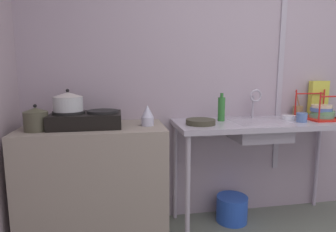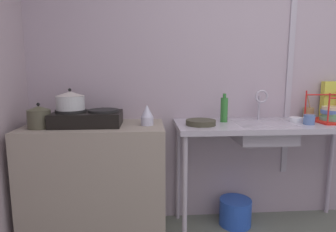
{
  "view_description": "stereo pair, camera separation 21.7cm",
  "coord_description": "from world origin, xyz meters",
  "px_view_note": "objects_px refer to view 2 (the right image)",
  "views": [
    {
      "loc": [
        -1.26,
        -0.58,
        1.31
      ],
      "look_at": [
        -0.88,
        1.53,
        0.97
      ],
      "focal_mm": 30.09,
      "sensor_mm": 36.0,
      "label": 1
    },
    {
      "loc": [
        -1.04,
        -0.61,
        1.31
      ],
      "look_at": [
        -0.88,
        1.53,
        0.97
      ],
      "focal_mm": 30.09,
      "sensor_mm": 36.0,
      "label": 2
    }
  ],
  "objects_px": {
    "sink_basin": "(263,132)",
    "pot_beside_stove": "(39,117)",
    "small_bowl_on_drainboard": "(296,120)",
    "stove": "(88,118)",
    "bucket_on_floor": "(235,212)",
    "frying_pan": "(201,122)",
    "percolator": "(147,115)",
    "utensil_jar": "(308,113)",
    "cereal_box": "(331,100)",
    "dish_rack": "(333,115)",
    "bottle_by_sink": "(224,109)",
    "cup_by_rack": "(309,120)",
    "faucet": "(261,100)",
    "pot_on_left_burner": "(70,101)"
  },
  "relations": [
    {
      "from": "faucet",
      "to": "stove",
      "type": "bearing_deg",
      "value": -173.94
    },
    {
      "from": "frying_pan",
      "to": "dish_rack",
      "type": "bearing_deg",
      "value": 3.35
    },
    {
      "from": "pot_beside_stove",
      "to": "frying_pan",
      "type": "relative_size",
      "value": 0.81
    },
    {
      "from": "percolator",
      "to": "pot_beside_stove",
      "type": "bearing_deg",
      "value": -175.48
    },
    {
      "from": "stove",
      "to": "cup_by_rack",
      "type": "xyz_separation_m",
      "value": [
        1.7,
        -0.09,
        -0.02
      ]
    },
    {
      "from": "small_bowl_on_drainboard",
      "to": "cereal_box",
      "type": "bearing_deg",
      "value": 23.99
    },
    {
      "from": "pot_beside_stove",
      "to": "faucet",
      "type": "bearing_deg",
      "value": 7.73
    },
    {
      "from": "stove",
      "to": "utensil_jar",
      "type": "relative_size",
      "value": 2.17
    },
    {
      "from": "stove",
      "to": "pot_on_left_burner",
      "type": "xyz_separation_m",
      "value": [
        -0.12,
        0.0,
        0.13
      ]
    },
    {
      "from": "stove",
      "to": "bucket_on_floor",
      "type": "relative_size",
      "value": 1.86
    },
    {
      "from": "sink_basin",
      "to": "bucket_on_floor",
      "type": "relative_size",
      "value": 1.62
    },
    {
      "from": "sink_basin",
      "to": "cereal_box",
      "type": "height_order",
      "value": "cereal_box"
    },
    {
      "from": "pot_beside_stove",
      "to": "dish_rack",
      "type": "xyz_separation_m",
      "value": [
        2.28,
        0.1,
        -0.03
      ]
    },
    {
      "from": "pot_on_left_burner",
      "to": "small_bowl_on_drainboard",
      "type": "bearing_deg",
      "value": 1.2
    },
    {
      "from": "stove",
      "to": "pot_beside_stove",
      "type": "height_order",
      "value": "pot_beside_stove"
    },
    {
      "from": "stove",
      "to": "cereal_box",
      "type": "bearing_deg",
      "value": 6.07
    },
    {
      "from": "stove",
      "to": "pot_on_left_burner",
      "type": "distance_m",
      "value": 0.18
    },
    {
      "from": "frying_pan",
      "to": "cereal_box",
      "type": "relative_size",
      "value": 0.72
    },
    {
      "from": "pot_on_left_burner",
      "to": "sink_basin",
      "type": "height_order",
      "value": "pot_on_left_burner"
    },
    {
      "from": "faucet",
      "to": "bucket_on_floor",
      "type": "distance_m",
      "value": 0.99
    },
    {
      "from": "pot_on_left_burner",
      "to": "bucket_on_floor",
      "type": "relative_size",
      "value": 0.78
    },
    {
      "from": "pot_on_left_burner",
      "to": "utensil_jar",
      "type": "relative_size",
      "value": 0.91
    },
    {
      "from": "pot_beside_stove",
      "to": "small_bowl_on_drainboard",
      "type": "distance_m",
      "value": 1.99
    },
    {
      "from": "stove",
      "to": "cereal_box",
      "type": "distance_m",
      "value": 2.09
    },
    {
      "from": "small_bowl_on_drainboard",
      "to": "pot_beside_stove",
      "type": "bearing_deg",
      "value": -176.46
    },
    {
      "from": "pot_beside_stove",
      "to": "small_bowl_on_drainboard",
      "type": "height_order",
      "value": "pot_beside_stove"
    },
    {
      "from": "faucet",
      "to": "bottle_by_sink",
      "type": "height_order",
      "value": "faucet"
    },
    {
      "from": "pot_beside_stove",
      "to": "utensil_jar",
      "type": "relative_size",
      "value": 0.8
    },
    {
      "from": "small_bowl_on_drainboard",
      "to": "bottle_by_sink",
      "type": "xyz_separation_m",
      "value": [
        -0.59,
        0.04,
        0.08
      ]
    },
    {
      "from": "cereal_box",
      "to": "dish_rack",
      "type": "bearing_deg",
      "value": -122.0
    },
    {
      "from": "sink_basin",
      "to": "cereal_box",
      "type": "bearing_deg",
      "value": 18.4
    },
    {
      "from": "sink_basin",
      "to": "pot_beside_stove",
      "type": "bearing_deg",
      "value": -177.6
    },
    {
      "from": "frying_pan",
      "to": "percolator",
      "type": "bearing_deg",
      "value": 176.82
    },
    {
      "from": "small_bowl_on_drainboard",
      "to": "bucket_on_floor",
      "type": "xyz_separation_m",
      "value": [
        -0.46,
        0.05,
        -0.81
      ]
    },
    {
      "from": "stove",
      "to": "percolator",
      "type": "distance_m",
      "value": 0.45
    },
    {
      "from": "pot_on_left_burner",
      "to": "percolator",
      "type": "distance_m",
      "value": 0.58
    },
    {
      "from": "cup_by_rack",
      "to": "bottle_by_sink",
      "type": "bearing_deg",
      "value": 165.63
    },
    {
      "from": "percolator",
      "to": "cup_by_rack",
      "type": "relative_size",
      "value": 1.84
    },
    {
      "from": "cup_by_rack",
      "to": "small_bowl_on_drainboard",
      "type": "bearing_deg",
      "value": 105.79
    },
    {
      "from": "cereal_box",
      "to": "utensil_jar",
      "type": "xyz_separation_m",
      "value": [
        -0.21,
        -0.02,
        -0.11
      ]
    },
    {
      "from": "percolator",
      "to": "pot_on_left_burner",
      "type": "bearing_deg",
      "value": 177.56
    },
    {
      "from": "cereal_box",
      "to": "faucet",
      "type": "bearing_deg",
      "value": -175.98
    },
    {
      "from": "stove",
      "to": "dish_rack",
      "type": "height_order",
      "value": "dish_rack"
    },
    {
      "from": "cup_by_rack",
      "to": "faucet",
      "type": "bearing_deg",
      "value": 141.48
    },
    {
      "from": "small_bowl_on_drainboard",
      "to": "bottle_by_sink",
      "type": "distance_m",
      "value": 0.6
    },
    {
      "from": "pot_beside_stove",
      "to": "faucet",
      "type": "xyz_separation_m",
      "value": [
        1.73,
        0.23,
        0.09
      ]
    },
    {
      "from": "percolator",
      "to": "faucet",
      "type": "bearing_deg",
      "value": 10.29
    },
    {
      "from": "small_bowl_on_drainboard",
      "to": "cereal_box",
      "type": "xyz_separation_m",
      "value": [
        0.41,
        0.18,
        0.14
      ]
    },
    {
      "from": "utensil_jar",
      "to": "bucket_on_floor",
      "type": "distance_m",
      "value": 1.08
    },
    {
      "from": "percolator",
      "to": "faucet",
      "type": "height_order",
      "value": "faucet"
    }
  ]
}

